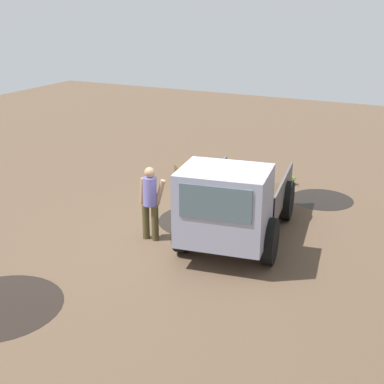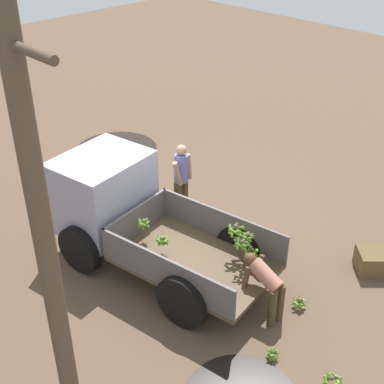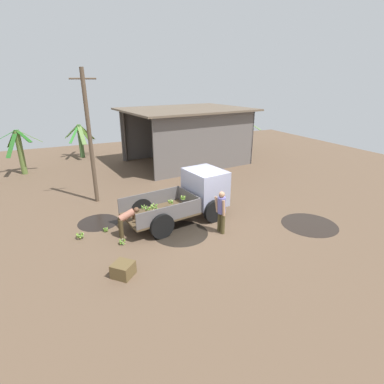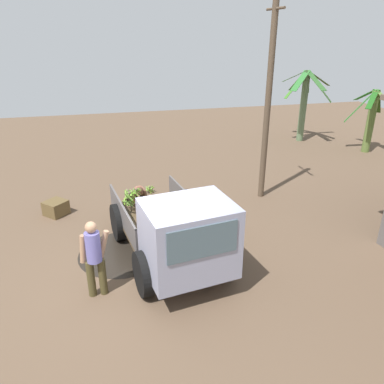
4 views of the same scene
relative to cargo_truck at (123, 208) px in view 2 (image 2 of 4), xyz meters
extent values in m
plane|color=brown|center=(-0.04, -0.53, -1.01)|extent=(36.00, 36.00, 0.00)
cylinder|color=black|center=(-1.18, -1.18, -1.01)|extent=(2.08, 2.08, 0.01)
cylinder|color=black|center=(3.75, -2.69, -1.01)|extent=(2.18, 2.18, 0.01)
cube|color=brown|center=(-1.66, -0.26, -0.50)|extent=(2.96, 2.14, 0.08)
cube|color=#595454|center=(-1.79, 0.58, -0.17)|extent=(2.70, 0.47, 0.59)
cube|color=#595454|center=(-1.53, -1.09, -0.17)|extent=(2.70, 0.47, 0.59)
cube|color=#595454|center=(-0.33, -0.05, -0.17)|extent=(0.32, 1.72, 0.59)
cube|color=#9396B0|center=(0.48, 0.08, 0.19)|extent=(1.60, 1.89, 1.46)
cube|color=#4C606B|center=(1.16, 0.18, 0.48)|extent=(0.24, 1.35, 0.64)
cylinder|color=black|center=(0.14, 0.94, -0.54)|extent=(0.96, 0.36, 0.93)
cylinder|color=black|center=(0.42, -0.85, -0.54)|extent=(0.96, 0.36, 0.93)
cylinder|color=black|center=(-2.20, 0.57, -0.54)|extent=(0.96, 0.36, 0.93)
cylinder|color=black|center=(-1.92, -1.21, -0.54)|extent=(0.96, 0.36, 0.93)
sphere|color=brown|center=(-1.11, 0.00, -0.13)|extent=(0.08, 0.08, 0.08)
cylinder|color=#54762E|center=(-1.17, 0.02, -0.19)|extent=(0.09, 0.17, 0.14)
cylinder|color=olive|center=(-1.17, -0.03, -0.17)|extent=(0.11, 0.18, 0.10)
cylinder|color=olive|center=(-1.12, -0.05, -0.20)|extent=(0.15, 0.07, 0.16)
cylinder|color=olive|center=(-1.07, -0.05, -0.19)|extent=(0.15, 0.13, 0.15)
cylinder|color=olive|center=(-1.06, 0.00, -0.20)|extent=(0.05, 0.15, 0.16)
cylinder|color=#79A73C|center=(-1.07, 0.05, -0.19)|extent=(0.15, 0.14, 0.14)
cylinder|color=#58802D|center=(-1.13, 0.07, -0.18)|extent=(0.18, 0.10, 0.11)
sphere|color=brown|center=(-2.32, -0.87, 0.12)|extent=(0.08, 0.08, 0.08)
cylinder|color=olive|center=(-2.35, -0.93, 0.08)|extent=(0.16, 0.10, 0.10)
cylinder|color=#597E23|center=(-2.31, -0.93, 0.08)|extent=(0.16, 0.08, 0.11)
cylinder|color=#5B862D|center=(-2.26, -0.89, 0.08)|extent=(0.08, 0.16, 0.09)
cylinder|color=#70B133|center=(-2.28, -0.84, 0.07)|extent=(0.12, 0.14, 0.12)
cylinder|color=#537226|center=(-2.33, -0.83, 0.05)|extent=(0.12, 0.04, 0.15)
cylinder|color=#7CA046|center=(-2.36, -0.83, 0.06)|extent=(0.13, 0.12, 0.13)
cylinder|color=#578625|center=(-2.39, -0.87, 0.08)|extent=(0.04, 0.16, 0.09)
sphere|color=#47402E|center=(-2.44, -0.85, -0.13)|extent=(0.09, 0.09, 0.09)
cylinder|color=olive|center=(-2.51, -0.88, -0.22)|extent=(0.13, 0.21, 0.22)
cylinder|color=#61A127|center=(-2.43, -0.92, -0.23)|extent=(0.19, 0.06, 0.23)
cylinder|color=#69B023|center=(-2.37, -0.85, -0.23)|extent=(0.06, 0.19, 0.22)
cylinder|color=olive|center=(-2.39, -0.78, -0.22)|extent=(0.21, 0.16, 0.20)
cylinder|color=olive|center=(-2.50, -0.78, -0.20)|extent=(0.21, 0.20, 0.16)
sphere|color=brown|center=(-2.06, -0.86, 0.17)|extent=(0.09, 0.09, 0.09)
cylinder|color=#5B872E|center=(-1.99, -0.88, 0.08)|extent=(0.11, 0.21, 0.21)
cylinder|color=#6BA02F|center=(-2.02, -0.78, 0.09)|extent=(0.21, 0.16, 0.19)
cylinder|color=#679D2D|center=(-2.12, -0.78, 0.11)|extent=(0.22, 0.18, 0.16)
cylinder|color=#80A245|center=(-2.14, -0.87, 0.08)|extent=(0.09, 0.22, 0.20)
cylinder|color=olive|center=(-2.07, -0.95, 0.10)|extent=(0.24, 0.07, 0.16)
sphere|color=brown|center=(-2.38, -0.66, 0.11)|extent=(0.07, 0.07, 0.07)
cylinder|color=#587B2D|center=(-2.32, -0.63, 0.04)|extent=(0.11, 0.16, 0.16)
cylinder|color=#558427|center=(-2.41, -0.59, 0.06)|extent=(0.18, 0.11, 0.12)
cylinder|color=#4F8024|center=(-2.45, -0.66, 0.07)|extent=(0.04, 0.19, 0.11)
cylinder|color=#55752D|center=(-2.39, -0.73, 0.06)|extent=(0.19, 0.08, 0.12)
cylinder|color=olive|center=(-2.33, -0.68, 0.03)|extent=(0.10, 0.14, 0.17)
sphere|color=brown|center=(-0.58, -0.02, -0.03)|extent=(0.07, 0.07, 0.07)
cylinder|color=#7BAF2E|center=(-0.52, -0.06, -0.09)|extent=(0.13, 0.17, 0.13)
cylinder|color=olive|center=(-0.52, -0.02, -0.10)|extent=(0.05, 0.16, 0.16)
cylinder|color=#597528|center=(-0.53, 0.04, -0.07)|extent=(0.17, 0.15, 0.11)
cylinder|color=#72AA3D|center=(-0.58, 0.03, -0.11)|extent=(0.14, 0.05, 0.17)
cylinder|color=olive|center=(-0.64, 0.02, -0.07)|extent=(0.14, 0.17, 0.11)
cylinder|color=olive|center=(-0.64, -0.02, -0.10)|extent=(0.04, 0.16, 0.16)
cylinder|color=#639926|center=(-0.62, -0.07, -0.10)|extent=(0.15, 0.13, 0.15)
cylinder|color=olive|center=(-0.58, -0.08, -0.10)|extent=(0.16, 0.04, 0.15)
sphere|color=brown|center=(-2.17, -0.90, -0.06)|extent=(0.08, 0.08, 0.08)
cylinder|color=olive|center=(-2.09, -0.89, -0.15)|extent=(0.07, 0.21, 0.19)
cylinder|color=#6D9842|center=(-2.13, -0.83, -0.14)|extent=(0.20, 0.15, 0.18)
cylinder|color=#597E2F|center=(-2.19, -0.83, -0.16)|extent=(0.19, 0.10, 0.21)
cylinder|color=olive|center=(-2.27, -0.87, -0.11)|extent=(0.11, 0.24, 0.12)
cylinder|color=#567C25|center=(-2.24, -0.95, -0.13)|extent=(0.17, 0.20, 0.17)
cylinder|color=#79AC30|center=(-2.19, -0.99, -0.12)|extent=(0.24, 0.08, 0.13)
cylinder|color=#58802C|center=(-2.09, -0.95, -0.11)|extent=(0.17, 0.22, 0.13)
cylinder|color=brown|center=(-3.56, 3.41, 1.94)|extent=(0.18, 0.18, 5.91)
cylinder|color=brown|center=(-3.56, 3.41, 4.45)|extent=(1.08, 0.07, 0.07)
cylinder|color=#483F22|center=(0.24, -1.86, -0.61)|extent=(0.16, 0.16, 0.79)
cylinder|color=#483F22|center=(0.23, -1.64, -0.61)|extent=(0.16, 0.16, 0.79)
cylinder|color=#6D68B2|center=(0.23, -1.75, 0.10)|extent=(0.32, 0.31, 0.63)
sphere|color=tan|center=(0.21, -1.75, 0.52)|extent=(0.22, 0.22, 0.22)
cylinder|color=tan|center=(0.20, -1.95, 0.07)|extent=(0.11, 0.16, 0.59)
cylinder|color=tan|center=(0.13, -1.55, 0.08)|extent=(0.12, 0.26, 0.59)
cylinder|color=#463820|center=(-3.26, -0.44, -0.65)|extent=(0.14, 0.14, 0.71)
cylinder|color=#463820|center=(-3.26, -0.64, -0.65)|extent=(0.14, 0.14, 0.71)
cylinder|color=#B06D57|center=(-3.00, -0.54, -0.19)|extent=(0.62, 0.28, 0.46)
sphere|color=brown|center=(-2.65, -0.55, -0.04)|extent=(0.20, 0.20, 0.20)
cylinder|color=brown|center=(-2.73, -0.37, -0.35)|extent=(0.10, 0.20, 0.54)
cylinder|color=brown|center=(-2.69, -0.73, -0.34)|extent=(0.10, 0.28, 0.53)
sphere|color=brown|center=(-4.64, -0.05, -0.81)|extent=(0.08, 0.08, 0.08)
cylinder|color=olive|center=(-4.74, -0.05, -0.86)|extent=(0.05, 0.23, 0.12)
cylinder|color=#80AB34|center=(-4.71, -0.11, -0.87)|extent=(0.18, 0.19, 0.15)
cylinder|color=olive|center=(-4.64, -0.14, -0.86)|extent=(0.23, 0.05, 0.12)
cylinder|color=#5F871F|center=(-4.59, -0.07, -0.90)|extent=(0.11, 0.17, 0.21)
cylinder|color=olive|center=(-4.57, -0.02, -0.89)|extent=(0.12, 0.20, 0.18)
cylinder|color=#6EA338|center=(-4.62, 0.02, -0.90)|extent=(0.19, 0.11, 0.19)
sphere|color=brown|center=(-3.35, -1.09, -0.84)|extent=(0.08, 0.08, 0.08)
cylinder|color=#80A749|center=(-3.38, -1.02, -0.89)|extent=(0.19, 0.10, 0.12)
cylinder|color=#5C8E21|center=(-3.42, -1.09, -0.90)|extent=(0.06, 0.19, 0.14)
cylinder|color=olive|center=(-3.38, -1.14, -0.91)|extent=(0.16, 0.13, 0.17)
cylinder|color=#8AB24F|center=(-3.33, -1.14, -0.92)|extent=(0.16, 0.08, 0.18)
cylinder|color=olive|center=(-3.28, -1.10, -0.89)|extent=(0.05, 0.19, 0.13)
cylinder|color=#699F34|center=(-3.31, -1.04, -0.91)|extent=(0.16, 0.14, 0.16)
sphere|color=brown|center=(-3.72, 0.12, -0.87)|extent=(0.07, 0.07, 0.07)
cylinder|color=#6C9841|center=(-3.67, 0.10, -0.92)|extent=(0.09, 0.15, 0.12)
cylinder|color=#527F25|center=(-3.68, 0.13, -0.93)|extent=(0.07, 0.13, 0.14)
cylinder|color=olive|center=(-3.70, 0.16, -0.93)|extent=(0.13, 0.11, 0.14)
cylinder|color=olive|center=(-3.74, 0.17, -0.92)|extent=(0.15, 0.08, 0.13)
cylinder|color=#7CAE3B|center=(-3.76, 0.13, -0.94)|extent=(0.08, 0.13, 0.15)
cylinder|color=#5F9729|center=(-3.77, 0.10, -0.92)|extent=(0.08, 0.15, 0.13)
cylinder|color=#517322|center=(-3.74, 0.07, -0.92)|extent=(0.15, 0.08, 0.12)
cylinder|color=#5B822D|center=(-3.70, 0.07, -0.93)|extent=(0.14, 0.09, 0.14)
cube|color=brown|center=(-3.71, -2.90, -0.80)|extent=(0.79, 0.79, 0.42)
camera|label=1|loc=(9.38, 3.81, 3.98)|focal=50.00mm
camera|label=2|loc=(-6.91, 5.04, 5.42)|focal=50.00mm
camera|label=3|loc=(-4.96, -10.45, 4.41)|focal=28.00mm
camera|label=4|loc=(6.67, -1.34, 3.93)|focal=35.00mm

